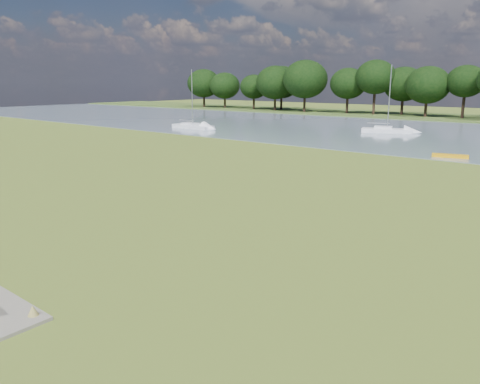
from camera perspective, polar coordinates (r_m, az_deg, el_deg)
The scene contains 6 objects.
ground at distance 23.59m, azimuth 2.57°, elevation -2.49°, with size 220.00×220.00×0.00m, color olive.
river at distance 62.06m, azimuth 26.60°, elevation 5.98°, with size 220.00×40.00×0.10m, color gray.
kayak at distance 44.12m, azimuth 24.25°, elevation 4.03°, with size 2.91×0.68×0.29m, color orange.
tree_line at distance 89.23m, azimuth 24.94°, elevation 11.99°, with size 124.19×8.63×10.45m.
sailboat_0 at distance 66.09m, azimuth -5.83°, elevation 8.10°, with size 6.69×2.03×7.96m.
sailboat_5 at distance 63.00m, azimuth 17.43°, elevation 7.36°, with size 6.46×3.68×8.41m.
Camera 1 is at (13.53, -18.23, 6.42)m, focal length 35.00 mm.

